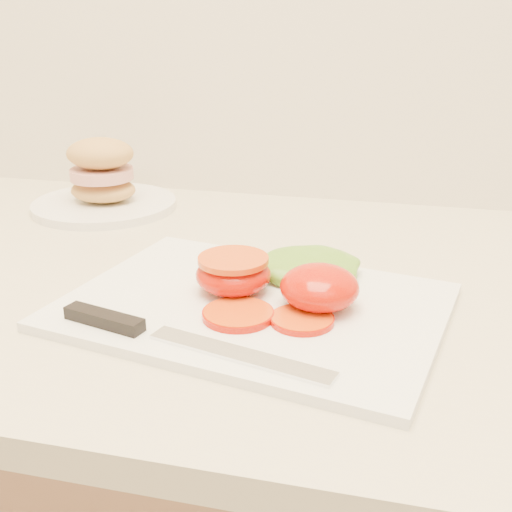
# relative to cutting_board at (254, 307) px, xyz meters

# --- Properties ---
(cutting_board) EXTENTS (0.40, 0.32, 0.01)m
(cutting_board) POSITION_rel_cutting_board_xyz_m (0.00, 0.00, 0.00)
(cutting_board) COLOR white
(cutting_board) RESTS_ON counter
(tomato_half_dome) EXTENTS (0.08, 0.08, 0.04)m
(tomato_half_dome) POSITION_rel_cutting_board_xyz_m (0.06, 0.00, 0.03)
(tomato_half_dome) COLOR red
(tomato_half_dome) RESTS_ON cutting_board
(tomato_half_cut) EXTENTS (0.08, 0.08, 0.04)m
(tomato_half_cut) POSITION_rel_cutting_board_xyz_m (-0.03, 0.02, 0.03)
(tomato_half_cut) COLOR red
(tomato_half_cut) RESTS_ON cutting_board
(tomato_slice_0) EXTENTS (0.07, 0.07, 0.01)m
(tomato_slice_0) POSITION_rel_cutting_board_xyz_m (-0.01, -0.04, 0.01)
(tomato_slice_0) COLOR #E45B18
(tomato_slice_0) RESTS_ON cutting_board
(tomato_slice_1) EXTENTS (0.06, 0.06, 0.01)m
(tomato_slice_1) POSITION_rel_cutting_board_xyz_m (0.05, -0.03, 0.01)
(tomato_slice_1) COLOR #E45B18
(tomato_slice_1) RESTS_ON cutting_board
(lettuce_leaf_0) EXTENTS (0.13, 0.11, 0.02)m
(lettuce_leaf_0) POSITION_rel_cutting_board_xyz_m (0.04, 0.07, 0.02)
(lettuce_leaf_0) COLOR #69A92C
(lettuce_leaf_0) RESTS_ON cutting_board
(knife) EXTENTS (0.26, 0.08, 0.01)m
(knife) POSITION_rel_cutting_board_xyz_m (-0.07, -0.09, 0.01)
(knife) COLOR silver
(knife) RESTS_ON cutting_board
(sandwich_plate) EXTENTS (0.21, 0.21, 0.11)m
(sandwich_plate) POSITION_rel_cutting_board_xyz_m (-0.30, 0.28, 0.03)
(sandwich_plate) COLOR white
(sandwich_plate) RESTS_ON counter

